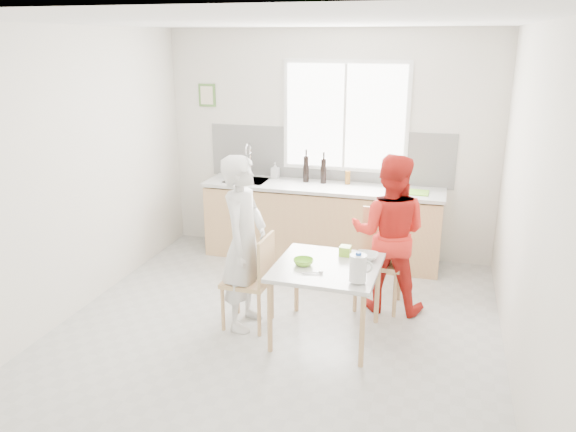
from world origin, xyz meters
name	(u,v)px	position (x,y,z in m)	size (l,w,h in m)	color
ground	(274,335)	(0.00, 0.00, 0.00)	(4.50, 4.50, 0.00)	#B7B7B2
room_shell	(272,157)	(0.00, 0.00, 1.64)	(4.50, 4.50, 4.50)	silver
window	(345,117)	(0.20, 2.23, 1.70)	(1.50, 0.06, 1.30)	white
backsplash	(328,155)	(0.00, 2.24, 1.23)	(3.00, 0.02, 0.65)	white
picture_frame	(207,95)	(-1.55, 2.23, 1.90)	(0.22, 0.03, 0.28)	#54813B
kitchen_counter	(321,226)	(0.00, 1.95, 0.42)	(2.84, 0.64, 1.37)	tan
dining_table	(327,273)	(0.46, 0.11, 0.62)	(0.92, 0.92, 0.69)	silver
chair_left	(254,277)	(-0.22, 0.13, 0.49)	(0.42, 0.42, 0.89)	tan
chair_far	(381,254)	(0.83, 0.92, 0.53)	(0.46, 0.46, 0.97)	tan
person_white	(244,243)	(-0.31, 0.13, 0.81)	(0.59, 0.39, 1.62)	white
person_red	(389,234)	(0.91, 0.84, 0.78)	(0.76, 0.59, 1.56)	red
bowl_green	(303,262)	(0.26, 0.06, 0.72)	(0.17, 0.17, 0.05)	#83D832
bowl_white	(366,256)	(0.77, 0.35, 0.72)	(0.21, 0.21, 0.05)	silver
milk_jug	(358,268)	(0.77, -0.18, 0.82)	(0.19, 0.14, 0.25)	white
green_box	(345,251)	(0.57, 0.39, 0.73)	(0.10, 0.10, 0.09)	#8DCC2F
spoon	(312,273)	(0.37, -0.11, 0.70)	(0.01, 0.01, 0.16)	#A5A5AA
cutting_board	(413,192)	(1.05, 1.91, 0.93)	(0.35, 0.25, 0.01)	#74C32D
wine_bottle_a	(306,169)	(-0.23, 2.07, 1.08)	(0.07, 0.07, 0.32)	black
wine_bottle_b	(324,171)	(-0.01, 2.06, 1.07)	(0.07, 0.07, 0.30)	black
jar_amber	(348,177)	(0.28, 2.10, 1.00)	(0.06, 0.06, 0.16)	brown
soap_bottle	(275,170)	(-0.64, 2.15, 1.02)	(0.09, 0.09, 0.20)	#999999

